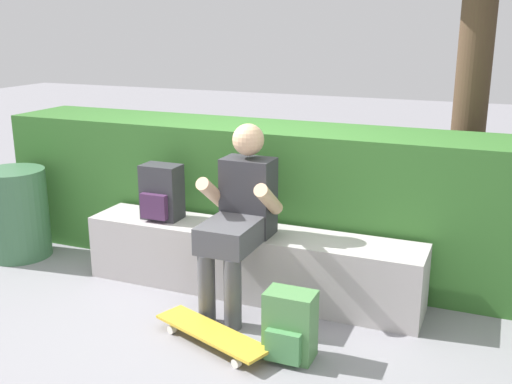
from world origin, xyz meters
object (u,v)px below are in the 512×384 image
(bench_main, at_px, (250,261))
(backpack_on_bench, at_px, (161,193))
(person_skater, at_px, (240,212))
(skateboard_near_person, at_px, (212,333))
(backpack_on_ground, at_px, (290,327))
(trash_bin, at_px, (16,213))

(bench_main, bearing_deg, backpack_on_bench, -179.22)
(person_skater, xyz_separation_m, backpack_on_bench, (-0.71, 0.20, -0.00))
(skateboard_near_person, xyz_separation_m, backpack_on_ground, (0.47, 0.05, 0.12))
(bench_main, relative_size, backpack_on_ground, 6.01)
(backpack_on_bench, xyz_separation_m, trash_bin, (-1.32, -0.07, -0.30))
(backpack_on_bench, xyz_separation_m, backpack_on_ground, (1.24, -0.71, -0.46))
(bench_main, height_order, backpack_on_ground, bench_main)
(bench_main, xyz_separation_m, backpack_on_bench, (-0.69, -0.01, 0.43))
(skateboard_near_person, distance_m, backpack_on_ground, 0.49)
(bench_main, relative_size, backpack_on_bench, 6.01)
(person_skater, height_order, backpack_on_bench, person_skater)
(bench_main, distance_m, trash_bin, 2.02)
(backpack_on_bench, bearing_deg, bench_main, 0.78)
(backpack_on_bench, relative_size, backpack_on_ground, 1.00)
(bench_main, height_order, backpack_on_bench, backpack_on_bench)
(bench_main, bearing_deg, person_skater, -84.46)
(backpack_on_ground, bearing_deg, backpack_on_bench, 150.32)
(skateboard_near_person, xyz_separation_m, backpack_on_bench, (-0.77, 0.75, 0.58))
(person_skater, distance_m, backpack_on_bench, 0.74)
(person_skater, xyz_separation_m, skateboard_near_person, (0.06, -0.55, -0.59))
(bench_main, relative_size, trash_bin, 3.33)
(bench_main, distance_m, skateboard_near_person, 0.78)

